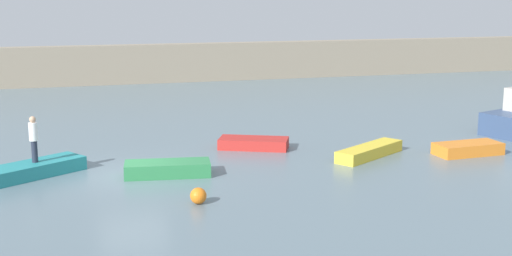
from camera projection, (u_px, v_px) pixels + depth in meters
The scene contains 9 objects.
ground_plane at pixel (131, 175), 25.29m from camera, with size 120.00×120.00×0.00m, color slate.
embankment_wall at pixel (93, 65), 49.35m from camera, with size 80.00×1.20×2.84m, color gray.
rowboat_teal at pixel (36, 169), 25.21m from camera, with size 3.60×1.26×0.51m, color teal.
rowboat_green at pixel (168, 169), 25.22m from camera, with size 3.13×1.22×0.52m, color #2D7F47.
rowboat_red at pixel (254, 143), 29.59m from camera, with size 2.96×1.28×0.45m, color red.
rowboat_yellow at pixel (370, 151), 28.06m from camera, with size 3.73×0.90×0.47m, color gold.
rowboat_orange at pixel (468, 149), 28.49m from camera, with size 2.80×1.22×0.49m, color orange.
person_white_shirt at pixel (34, 137), 24.97m from camera, with size 0.32×0.32×1.72m.
mooring_buoy at pixel (198, 196), 21.88m from camera, with size 0.54×0.54×0.54m, color orange.
Camera 1 is at (-2.34, -24.76, 6.72)m, focal length 47.95 mm.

